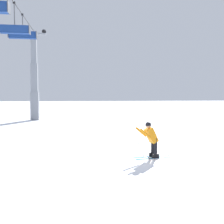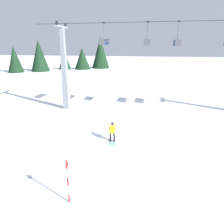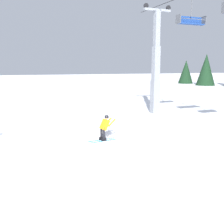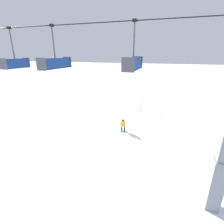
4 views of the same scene
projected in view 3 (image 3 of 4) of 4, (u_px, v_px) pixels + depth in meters
ground_plane at (118, 144)px, 14.95m from camera, size 260.00×260.00×0.00m
skier_carving_main at (105, 126)px, 15.59m from camera, size 0.76×1.73×1.60m
lift_tower_near at (156, 69)px, 24.30m from camera, size 0.67×2.69×9.58m
chairlift_seat_nearest at (190, 20)px, 19.54m from camera, size 0.61×2.26×2.24m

